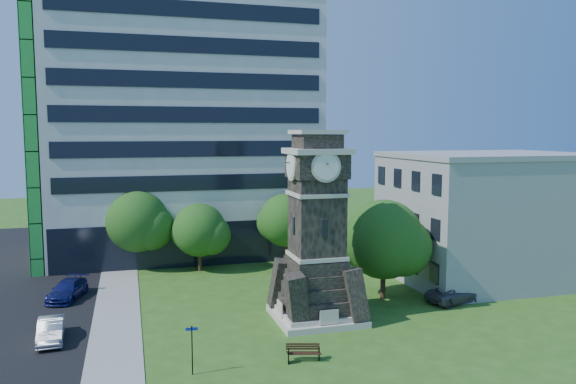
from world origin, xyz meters
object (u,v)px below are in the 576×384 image
object	(u,v)px
car_street_north	(68,290)
street_sign	(192,344)
park_bench	(303,352)
clock_tower	(317,239)
car_street_mid	(51,330)
car_east_lot	(455,294)

from	to	relation	value
car_street_north	street_sign	bearing A→B (deg)	-48.91
park_bench	clock_tower	bearing A→B (deg)	81.27
car_street_north	street_sign	xyz separation A→B (m)	(7.32, -15.40, 0.90)
clock_tower	park_bench	xyz separation A→B (m)	(-2.82, -6.20, -4.79)
park_bench	car_street_mid	bearing A→B (deg)	168.84
clock_tower	street_sign	world-z (taller)	clock_tower
street_sign	park_bench	bearing A→B (deg)	7.21
park_bench	street_sign	bearing A→B (deg)	-163.23
clock_tower	car_street_north	world-z (taller)	clock_tower
car_street_north	park_bench	size ratio (longest dim) A/B	2.56
park_bench	street_sign	xyz separation A→B (m)	(-5.86, -0.11, 1.08)
car_street_north	street_sign	size ratio (longest dim) A/B	1.83
street_sign	car_east_lot	bearing A→B (deg)	26.07
car_east_lot	street_sign	size ratio (longest dim) A/B	1.75
street_sign	car_street_mid	bearing A→B (deg)	143.49
car_street_north	car_street_mid	bearing A→B (deg)	-74.99
car_street_mid	car_east_lot	xyz separation A→B (m)	(26.78, 0.16, -0.04)
clock_tower	car_street_mid	size ratio (longest dim) A/B	3.09
car_street_mid	park_bench	xyz separation A→B (m)	(13.29, -6.74, -0.16)
clock_tower	car_street_mid	bearing A→B (deg)	178.09
car_east_lot	park_bench	distance (m)	15.15
clock_tower	car_street_mid	distance (m)	16.76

